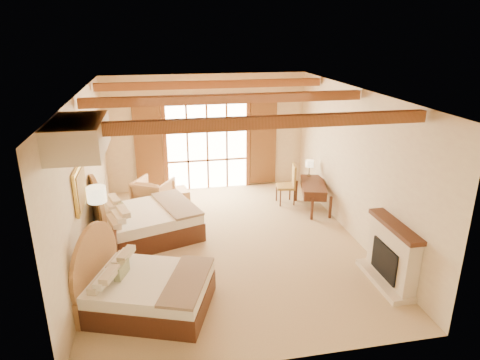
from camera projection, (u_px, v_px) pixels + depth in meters
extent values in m
plane|color=tan|center=(228.00, 243.00, 9.14)|extent=(7.00, 7.00, 0.00)
plane|color=beige|center=(207.00, 133.00, 11.84)|extent=(5.50, 0.00, 5.50)
plane|color=beige|center=(85.00, 182.00, 8.11)|extent=(0.00, 7.00, 7.00)
plane|color=beige|center=(355.00, 165.00, 9.10)|extent=(0.00, 7.00, 7.00)
plane|color=#AE6330|center=(227.00, 92.00, 8.06)|extent=(7.00, 7.00, 0.00)
cube|color=white|center=(207.00, 145.00, 11.92)|extent=(2.20, 0.02, 2.50)
cube|color=brown|center=(149.00, 149.00, 11.60)|extent=(0.75, 0.06, 2.40)
cube|color=brown|center=(263.00, 143.00, 12.18)|extent=(0.75, 0.06, 2.40)
cube|color=beige|center=(392.00, 255.00, 7.58)|extent=(0.25, 1.30, 1.10)
cube|color=black|center=(388.00, 260.00, 7.60)|extent=(0.18, 0.80, 0.60)
cube|color=beige|center=(384.00, 280.00, 7.74)|extent=(0.45, 1.40, 0.10)
cube|color=#472819|center=(396.00, 226.00, 7.39)|extent=(0.30, 1.40, 0.08)
cube|color=#E3C04C|center=(80.00, 188.00, 7.37)|extent=(0.05, 0.95, 0.75)
cube|color=#B8923B|center=(82.00, 188.00, 7.37)|extent=(0.02, 0.82, 0.62)
cube|color=beige|center=(78.00, 136.00, 5.87)|extent=(0.70, 1.40, 0.45)
cube|color=#472819|center=(150.00, 298.00, 6.99)|extent=(2.26, 1.99, 0.37)
cube|color=white|center=(149.00, 283.00, 6.89)|extent=(2.22, 1.95, 0.20)
cube|color=gray|center=(188.00, 273.00, 6.97)|extent=(1.03, 1.57, 0.05)
cube|color=gray|center=(119.00, 275.00, 6.74)|extent=(0.23, 0.40, 0.22)
cube|color=#472819|center=(146.00, 229.00, 9.34)|extent=(2.51, 2.18, 0.41)
cube|color=white|center=(145.00, 215.00, 9.23)|extent=(2.46, 2.14, 0.23)
cube|color=gray|center=(179.00, 208.00, 9.32)|extent=(1.12, 1.75, 0.05)
cube|color=gray|center=(121.00, 207.00, 9.06)|extent=(0.25, 0.45, 0.25)
cube|color=#472819|center=(103.00, 252.00, 8.13)|extent=(0.59, 0.59, 0.67)
cylinder|color=#3C2C1A|center=(105.00, 265.00, 8.29)|extent=(0.23, 0.23, 0.03)
cylinder|color=#3C2C1A|center=(101.00, 232.00, 8.05)|extent=(0.04, 0.04, 1.39)
cylinder|color=#FFF1BB|center=(96.00, 194.00, 7.79)|extent=(0.34, 0.34, 0.29)
imported|color=tan|center=(153.00, 194.00, 10.78)|extent=(1.16, 1.17, 0.79)
cube|color=#A46443|center=(176.00, 198.00, 11.03)|extent=(0.69, 0.69, 0.43)
cube|color=#472819|center=(313.00, 184.00, 10.65)|extent=(0.88, 1.40, 0.05)
cube|color=#472819|center=(313.00, 188.00, 10.69)|extent=(0.85, 1.36, 0.20)
cube|color=#A2833F|center=(286.00, 187.00, 11.09)|extent=(0.54, 0.54, 0.06)
cube|color=#A2833F|center=(294.00, 175.00, 11.02)|extent=(0.13, 0.46, 0.56)
cylinder|color=#3C2C1A|center=(309.00, 175.00, 11.16)|extent=(0.13, 0.13, 0.02)
cylinder|color=#3C2C1A|center=(309.00, 170.00, 11.11)|extent=(0.03, 0.03, 0.29)
cylinder|color=#FFF1BB|center=(310.00, 163.00, 11.05)|extent=(0.21, 0.21, 0.17)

